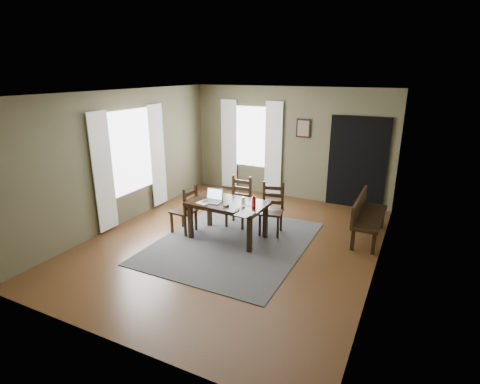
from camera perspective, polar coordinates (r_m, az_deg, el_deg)
The scene contains 24 objects.
ground at distance 7.02m, azimuth -1.09°, elevation -7.73°, with size 5.00×6.00×0.01m.
room_shell at distance 6.44m, azimuth -1.19°, elevation 6.91°, with size 5.02×6.02×2.71m.
rug at distance 7.02m, azimuth -1.09°, elevation -7.64°, with size 2.60×3.20×0.01m.
dining_table at distance 6.96m, azimuth -1.87°, elevation -2.22°, with size 1.46×0.90×0.72m.
chair_end at distance 7.34m, azimuth -8.31°, elevation -2.76°, with size 0.45×0.45×0.94m.
chair_back_left at distance 7.62m, azimuth -0.16°, elevation -1.55°, with size 0.46×0.46×1.00m.
chair_back_right at distance 7.27m, azimuth 4.83°, elevation -2.67°, with size 0.50×0.50×0.99m.
bench at distance 7.40m, azimuth 18.65°, elevation -3.12°, with size 0.47×1.47×0.83m.
laptop at distance 6.97m, azimuth -4.09°, elevation -0.93°, with size 0.35×0.28×0.23m.
computer_mouse at distance 6.69m, azimuth -2.11°, elevation -2.08°, with size 0.06×0.10×0.03m, color #3F3F42.
tv_remote at distance 6.49m, azimuth -0.43°, elevation -2.80°, with size 0.05×0.17×0.02m, color black.
drinking_glass at distance 6.75m, azimuth 0.51°, elevation -1.37°, with size 0.07×0.07×0.15m, color silver.
water_bottle at distance 6.56m, azimuth 2.13°, elevation -1.60°, with size 0.08×0.08×0.25m.
paper_a at distance 6.95m, azimuth -5.36°, elevation -1.52°, with size 0.22×0.29×0.00m, color white.
paper_b at distance 6.36m, azimuth 0.76°, elevation -3.31°, with size 0.25×0.33×0.00m, color white.
paper_c at distance 6.81m, azimuth 1.30°, elevation -1.85°, with size 0.22×0.28×0.00m, color white.
window_left at distance 8.08m, azimuth -16.33°, elevation 5.92°, with size 0.01×1.30×1.70m.
window_back at distance 9.57m, azimuth 1.71°, elevation 8.43°, with size 1.00×0.01×1.50m.
curtain_left_near at distance 7.55m, azimuth -20.14°, elevation 2.76°, with size 0.03×0.48×2.30m.
curtain_left_far at distance 8.72m, azimuth -12.45°, elevation 5.39°, with size 0.03×0.48×2.30m.
curtain_back_left at distance 9.85m, azimuth -1.69°, elevation 7.24°, with size 0.44×0.03×2.30m.
curtain_back_right at distance 9.35m, azimuth 5.10°, elevation 6.58°, with size 0.44×0.03×2.30m.
framed_picture at distance 9.05m, azimuth 9.63°, elevation 9.56°, with size 0.34×0.03×0.44m.
doorway_back at distance 8.90m, azimuth 17.43°, elevation 4.25°, with size 1.30×0.03×2.10m.
Camera 1 is at (2.91, -5.61, 3.05)m, focal length 28.00 mm.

